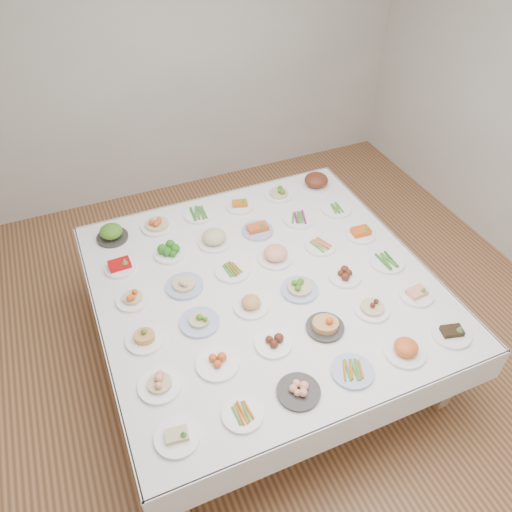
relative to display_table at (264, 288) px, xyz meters
name	(u,v)px	position (x,y,z in m)	size (l,w,h in m)	color
room_envelope	(285,139)	(0.16, 0.08, 1.14)	(5.02, 5.02, 2.81)	#A36D44
display_table	(264,288)	(0.00, 0.00, 0.00)	(2.38, 2.38, 0.75)	white
dish_0	(177,435)	(-0.92, -0.92, 0.10)	(0.25, 0.25, 0.10)	white
dish_1	(243,414)	(-0.54, -0.93, 0.08)	(0.23, 0.23, 0.05)	white
dish_2	(299,389)	(-0.19, -0.92, 0.10)	(0.26, 0.26, 0.10)	#2E2B29
dish_3	(353,371)	(0.18, -0.92, 0.08)	(0.26, 0.26, 0.05)	#4C66B2
dish_4	(406,346)	(0.56, -0.93, 0.13)	(0.26, 0.26, 0.15)	white
dish_5	(452,331)	(0.92, -0.93, 0.11)	(0.25, 0.25, 0.11)	white
dish_6	(159,380)	(-0.92, -0.56, 0.13)	(0.27, 0.27, 0.15)	white
dish_7	(217,361)	(-0.56, -0.55, 0.10)	(0.26, 0.26, 0.10)	white
dish_8	(273,341)	(-0.18, -0.55, 0.11)	(0.23, 0.23, 0.10)	white
dish_9	(326,322)	(0.19, -0.56, 0.13)	(0.25, 0.25, 0.14)	#2E2B29
dish_10	(373,305)	(0.56, -0.54, 0.12)	(0.24, 0.24, 0.13)	white
dish_11	(417,293)	(0.92, -0.55, 0.10)	(0.24, 0.24, 0.10)	white
dish_12	(144,335)	(-0.92, -0.19, 0.12)	(0.25, 0.25, 0.13)	white
dish_13	(199,318)	(-0.55, -0.19, 0.12)	(0.26, 0.26, 0.13)	#4C66B2
dish_14	(251,302)	(-0.18, -0.19, 0.12)	(0.24, 0.24, 0.12)	white
dish_15	(300,284)	(0.19, -0.18, 0.13)	(0.26, 0.26, 0.14)	#4C66B2
dish_16	(345,274)	(0.56, -0.19, 0.10)	(0.23, 0.23, 0.09)	white
dish_17	(387,261)	(0.93, -0.18, 0.09)	(0.25, 0.25, 0.06)	white
dish_18	(132,295)	(-0.92, 0.19, 0.12)	(0.24, 0.24, 0.13)	white
dish_19	(184,280)	(-0.55, 0.18, 0.13)	(0.28, 0.28, 0.15)	#4C66B2
dish_20	(232,270)	(-0.17, 0.19, 0.08)	(0.26, 0.26, 0.06)	white
dish_21	(276,251)	(0.18, 0.19, 0.14)	(0.29, 0.29, 0.17)	white
dish_22	(321,245)	(0.56, 0.18, 0.08)	(0.24, 0.24, 0.05)	white
dish_23	(361,232)	(0.92, 0.18, 0.11)	(0.24, 0.24, 0.10)	white
dish_24	(120,264)	(-0.93, 0.55, 0.11)	(0.23, 0.23, 0.11)	white
dish_25	(169,250)	(-0.55, 0.55, 0.11)	(0.24, 0.24, 0.11)	white
dish_26	(214,236)	(-0.19, 0.55, 0.14)	(0.25, 0.25, 0.16)	white
dish_27	(258,228)	(0.18, 0.55, 0.11)	(0.25, 0.25, 0.11)	#4C66B2
dish_28	(299,218)	(0.56, 0.55, 0.09)	(0.25, 0.25, 0.06)	white
dish_29	(336,209)	(0.91, 0.54, 0.08)	(0.25, 0.25, 0.05)	white
dish_30	(111,232)	(-0.91, 0.93, 0.13)	(0.25, 0.25, 0.14)	#2E2B29
dish_31	(156,221)	(-0.55, 0.92, 0.13)	(0.26, 0.26, 0.15)	white
dish_32	(199,214)	(-0.19, 0.93, 0.09)	(0.24, 0.24, 0.06)	white
dish_33	(240,204)	(0.18, 0.91, 0.10)	(0.24, 0.24, 0.09)	white
dish_34	(279,191)	(0.55, 0.93, 0.13)	(0.23, 0.23, 0.13)	white
dish_35	(316,180)	(0.92, 0.93, 0.14)	(0.27, 0.27, 0.15)	white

